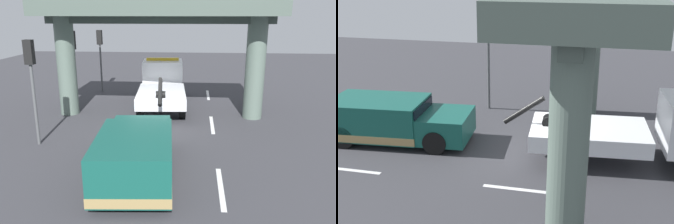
% 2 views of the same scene
% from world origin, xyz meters
% --- Properties ---
extents(ground_plane, '(60.00, 40.00, 0.10)m').
position_xyz_m(ground_plane, '(0.00, 0.00, -0.05)').
color(ground_plane, '#38383D').
extents(lane_stripe_west, '(2.60, 0.16, 0.01)m').
position_xyz_m(lane_stripe_west, '(-6.00, -2.62, 0.00)').
color(lane_stripe_west, silver).
rests_on(lane_stripe_west, ground).
extents(lane_stripe_mid, '(2.60, 0.16, 0.01)m').
position_xyz_m(lane_stripe_mid, '(0.00, -2.62, 0.00)').
color(lane_stripe_mid, silver).
rests_on(lane_stripe_mid, ground).
extents(lane_stripe_east, '(2.60, 0.16, 0.01)m').
position_xyz_m(lane_stripe_east, '(6.00, -2.62, 0.00)').
color(lane_stripe_east, silver).
rests_on(lane_stripe_east, ground).
extents(tow_truck_white, '(7.32, 2.81, 2.46)m').
position_xyz_m(tow_truck_white, '(3.58, 0.06, 1.20)').
color(tow_truck_white, white).
rests_on(tow_truck_white, ground).
extents(towed_van_green, '(5.34, 2.55, 1.58)m').
position_xyz_m(towed_van_green, '(-5.48, -0.01, 0.78)').
color(towed_van_green, '#145147').
rests_on(towed_van_green, ground).
extents(overpass_structure, '(3.60, 11.29, 5.68)m').
position_xyz_m(overpass_structure, '(1.32, 0.00, 4.69)').
color(overpass_structure, '#596B60').
rests_on(overpass_structure, ground).
extents(traffic_light_near, '(0.39, 0.32, 4.08)m').
position_xyz_m(traffic_light_near, '(-2.98, 4.35, 2.98)').
color(traffic_light_near, '#515456').
rests_on(traffic_light_near, ground).
extents(traffic_light_far, '(0.39, 0.32, 4.17)m').
position_xyz_m(traffic_light_far, '(1.52, 4.35, 3.04)').
color(traffic_light_far, '#515456').
rests_on(traffic_light_far, ground).
extents(traffic_light_mid, '(0.39, 0.32, 3.97)m').
position_xyz_m(traffic_light_mid, '(6.52, 4.35, 2.90)').
color(traffic_light_mid, '#515456').
rests_on(traffic_light_mid, ground).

